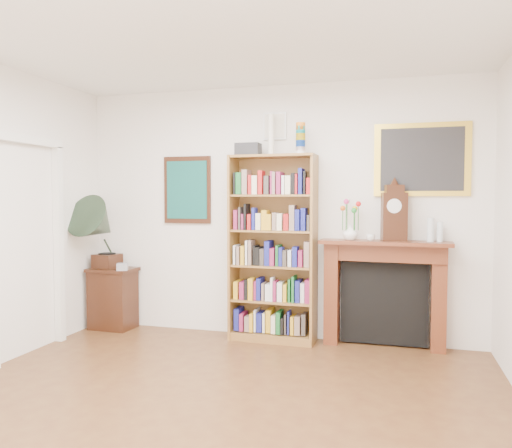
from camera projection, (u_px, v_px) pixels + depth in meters
The scene contains 15 objects.
room at pixel (183, 223), 3.17m from camera, with size 4.51×5.01×2.81m.
door_casing at pixel (27, 228), 4.93m from camera, with size 0.08×1.02×2.17m.
teal_poster at pixel (187, 190), 5.82m from camera, with size 0.58×0.04×0.78m.
small_picture at pixel (275, 126), 5.50m from camera, with size 0.26×0.04×0.30m.
gilt_painting at pixel (422, 160), 5.11m from camera, with size 0.95×0.04×0.75m.
bookshelf at pixel (273, 237), 5.40m from camera, with size 0.94×0.36×2.32m.
side_cabinet at pixel (113, 298), 5.95m from camera, with size 0.53×0.39×0.72m, color black.
fireplace at pixel (384, 284), 5.19m from camera, with size 1.34×0.37×1.12m.
gramophone at pixel (99, 227), 5.80m from camera, with size 0.61×0.73×0.87m.
cd_stack at pixel (122, 267), 5.74m from camera, with size 0.12×0.12×0.08m, color #B8B6C3.
mantel_clock at pixel (394, 214), 5.09m from camera, with size 0.27×0.19×0.57m.
flower_vase at pixel (350, 232), 5.18m from camera, with size 0.15×0.15×0.16m, color white.
teacup at pixel (371, 238), 5.09m from camera, with size 0.09×0.09×0.07m, color silver.
bottle_left at pixel (431, 230), 5.00m from camera, with size 0.07×0.07×0.24m, color silver.
bottle_right at pixel (440, 232), 4.99m from camera, with size 0.06×0.06×0.20m, color silver.
Camera 1 is at (1.30, -2.92, 1.56)m, focal length 35.00 mm.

